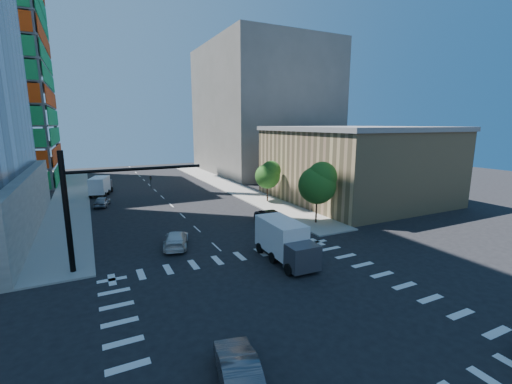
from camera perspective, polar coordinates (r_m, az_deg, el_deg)
ground at (r=21.76m, az=4.83°, el=-19.00°), size 160.00×160.00×0.00m
road_markings at (r=21.76m, az=4.83°, el=-18.99°), size 20.00×20.00×0.01m
sidewalk_ne at (r=61.28m, az=-4.56°, el=1.01°), size 5.00×60.00×0.15m
sidewalk_nw at (r=57.10m, az=-28.52°, el=-1.10°), size 5.00×60.00×0.15m
commercial_building at (r=51.89m, az=16.09°, el=4.59°), size 20.50×22.50×10.60m
bg_building_ne at (r=80.06m, az=1.06°, el=13.46°), size 24.00×30.00×28.00m
signal_mast_nw at (r=28.03m, az=-26.12°, el=-1.13°), size 10.20×0.40×9.00m
tree_south at (r=37.95m, az=10.41°, el=1.58°), size 4.16×4.16×6.82m
tree_north at (r=48.21m, az=2.12°, el=2.96°), size 3.54×3.52×5.78m
car_nb_far at (r=37.60m, az=2.77°, el=-4.44°), size 3.15×5.85×1.56m
car_sb_near at (r=32.04m, az=-13.17°, el=-7.68°), size 3.37×5.28×1.42m
car_sb_mid at (r=50.61m, az=-24.28°, el=-1.43°), size 2.54×4.36×1.39m
car_sb_cross at (r=16.28m, az=-2.97°, el=-27.57°), size 2.53×4.80×1.51m
box_truck_near at (r=27.86m, az=5.15°, el=-8.79°), size 2.77×6.18×3.21m
box_truck_far at (r=58.87m, az=-24.39°, el=0.81°), size 3.78×5.98×2.91m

